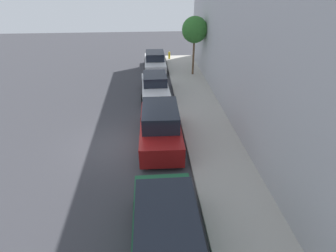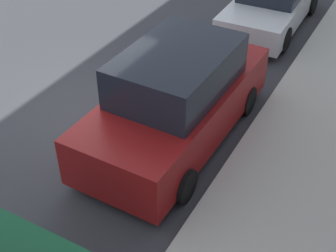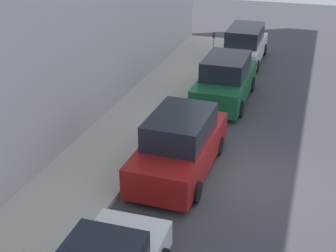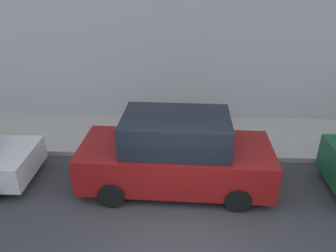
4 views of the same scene
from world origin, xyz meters
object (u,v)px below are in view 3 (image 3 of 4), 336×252
at_px(parked_minivan_nearest, 245,45).
at_px(parked_suv_third, 180,145).
at_px(parked_suv_second, 225,80).
at_px(parking_meter_near, 214,42).

height_order(parked_minivan_nearest, parked_suv_third, parked_suv_third).
relative_size(parked_suv_second, parking_meter_near, 3.46).
xyz_separation_m(parked_minivan_nearest, parking_meter_near, (1.66, 0.18, 0.08)).
distance_m(parked_suv_second, parked_suv_third, 6.28).
height_order(parked_suv_second, parked_suv_third, same).
relative_size(parked_suv_second, parked_suv_third, 0.99).
distance_m(parked_minivan_nearest, parked_suv_second, 5.89).
height_order(parked_suv_third, parking_meter_near, parked_suv_third).
relative_size(parked_minivan_nearest, parking_meter_near, 3.54).
xyz_separation_m(parked_suv_second, parked_suv_third, (0.13, 6.28, 0.00)).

